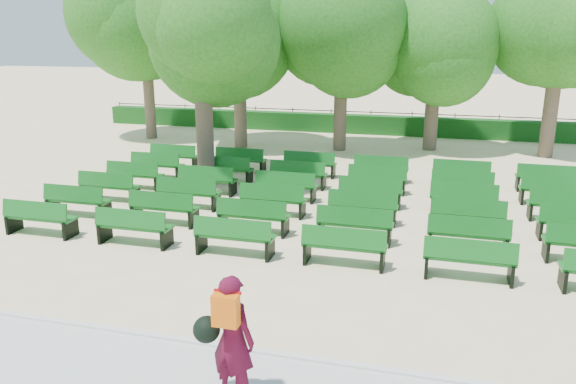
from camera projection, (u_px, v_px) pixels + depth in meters
name	position (u px, v px, depth m)	size (l,w,h in m)	color
ground	(265.00, 220.00, 14.86)	(120.00, 120.00, 0.00)	beige
paving	(110.00, 378.00, 7.97)	(30.00, 2.20, 0.06)	beige
curb	(149.00, 336.00, 9.04)	(30.00, 0.12, 0.10)	silver
hedge	(349.00, 124.00, 27.74)	(26.00, 0.70, 0.90)	#134B16
fence	(350.00, 131.00, 28.23)	(26.00, 0.10, 1.02)	black
tree_line	(334.00, 148.00, 24.15)	(21.80, 6.80, 7.04)	#286E1D
bench_array	(323.00, 207.00, 15.62)	(1.79, 0.60, 1.12)	#105D1A
tree_among	(201.00, 41.00, 17.13)	(4.58, 4.58, 6.64)	brown
person	(230.00, 337.00, 7.23)	(0.88, 0.59, 1.78)	#490A20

